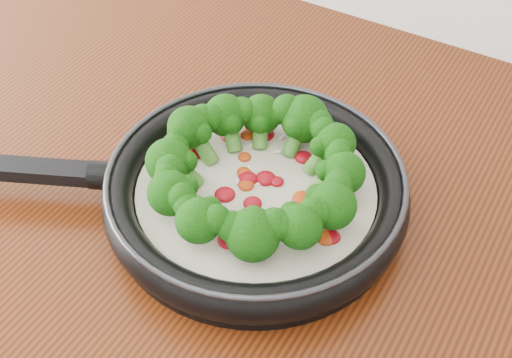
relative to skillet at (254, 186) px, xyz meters
The scene contains 1 object.
skillet is the anchor object (origin of this frame).
Camera 1 is at (0.26, 0.58, 1.49)m, focal length 47.54 mm.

